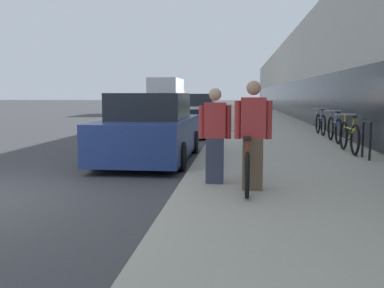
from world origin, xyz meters
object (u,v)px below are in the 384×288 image
at_px(parked_sedan_curbside, 151,130).
at_px(parked_sedan_far, 197,111).
at_px(tandem_bicycle, 246,163).
at_px(vintage_roadster_curbside, 186,125).
at_px(cruiser_bike_nearest, 349,137).
at_px(moving_truck, 167,96).
at_px(person_rider, 253,136).
at_px(bike_rack_hoop, 367,136).
at_px(person_bystander, 215,136).
at_px(cruiser_bike_middle, 334,129).
at_px(cruiser_bike_farthest, 321,124).

relative_size(parked_sedan_curbside, parked_sedan_far, 1.02).
relative_size(tandem_bicycle, vintage_roadster_curbside, 0.56).
distance_m(parked_sedan_curbside, vintage_roadster_curbside, 5.87).
distance_m(tandem_bicycle, parked_sedan_far, 14.68).
height_order(cruiser_bike_nearest, moving_truck, moving_truck).
bearing_deg(vintage_roadster_curbside, person_rider, -76.95).
relative_size(person_rider, bike_rack_hoop, 1.94).
height_order(tandem_bicycle, person_bystander, person_bystander).
bearing_deg(parked_sedan_far, bike_rack_hoop, -66.72).
distance_m(person_rider, cruiser_bike_nearest, 5.18).
height_order(tandem_bicycle, bike_rack_hoop, bike_rack_hoop).
bearing_deg(tandem_bicycle, vintage_roadster_curbside, 102.93).
height_order(cruiser_bike_nearest, cruiser_bike_middle, cruiser_bike_middle).
distance_m(cruiser_bike_nearest, parked_sedan_curbside, 4.92).
bearing_deg(cruiser_bike_nearest, tandem_bicycle, -121.98).
bearing_deg(cruiser_bike_middle, person_rider, -111.40).
xyz_separation_m(cruiser_bike_farthest, vintage_roadster_curbside, (-4.89, -0.03, -0.08)).
xyz_separation_m(tandem_bicycle, vintage_roadster_curbside, (-2.06, 8.99, -0.05)).
xyz_separation_m(person_bystander, vintage_roadster_curbside, (-1.56, 8.86, -0.47)).
height_order(tandem_bicycle, parked_sedan_far, parked_sedan_far).
bearing_deg(vintage_roadster_curbside, person_bystander, -80.01).
relative_size(tandem_bicycle, bike_rack_hoop, 2.86).
bearing_deg(tandem_bicycle, parked_sedan_far, 98.50).
xyz_separation_m(bike_rack_hoop, parked_sedan_far, (-4.90, 11.40, 0.09)).
distance_m(bike_rack_hoop, vintage_roadster_curbside, 7.58).
xyz_separation_m(person_rider, parked_sedan_curbside, (-2.27, 3.43, -0.22)).
bearing_deg(cruiser_bike_farthest, person_rider, -106.35).
bearing_deg(moving_truck, cruiser_bike_nearest, -70.64).
xyz_separation_m(person_bystander, cruiser_bike_nearest, (3.12, 4.06, -0.38)).
bearing_deg(tandem_bicycle, moving_truck, 101.82).
xyz_separation_m(cruiser_bike_nearest, parked_sedan_curbside, (-4.80, -1.07, 0.21)).
bearing_deg(moving_truck, tandem_bicycle, -78.18).
xyz_separation_m(bike_rack_hoop, cruiser_bike_nearest, (-0.11, 1.07, -0.12)).
relative_size(cruiser_bike_farthest, parked_sedan_far, 0.40).
bearing_deg(parked_sedan_curbside, tandem_bicycle, -55.10).
height_order(cruiser_bike_nearest, parked_sedan_curbside, parked_sedan_curbside).
bearing_deg(cruiser_bike_middle, person_bystander, -117.07).
xyz_separation_m(tandem_bicycle, bike_rack_hoop, (2.73, 3.13, 0.15)).
bearing_deg(cruiser_bike_nearest, parked_sedan_curbside, -167.43).
height_order(tandem_bicycle, cruiser_bike_farthest, cruiser_bike_farthest).
bearing_deg(bike_rack_hoop, cruiser_bike_farthest, 89.09).
bearing_deg(person_rider, tandem_bicycle, 106.54).
distance_m(person_rider, parked_sedan_curbside, 4.12).
xyz_separation_m(vintage_roadster_curbside, moving_truck, (-3.97, 19.84, 1.02)).
relative_size(person_rider, vintage_roadster_curbside, 0.38).
relative_size(cruiser_bike_middle, parked_sedan_curbside, 0.41).
relative_size(person_bystander, parked_sedan_curbside, 0.35).
bearing_deg(person_rider, parked_sedan_curbside, 123.51).
distance_m(cruiser_bike_middle, parked_sedan_far, 9.38).
relative_size(parked_sedan_curbside, moving_truck, 0.67).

